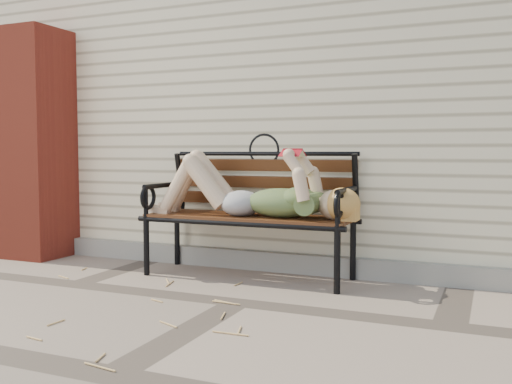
% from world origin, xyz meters
% --- Properties ---
extents(ground, '(80.00, 80.00, 0.00)m').
position_xyz_m(ground, '(0.00, 0.00, 0.00)').
color(ground, gray).
rests_on(ground, ground).
extents(house_wall, '(8.00, 4.00, 3.00)m').
position_xyz_m(house_wall, '(0.00, 3.00, 1.50)').
color(house_wall, '#F4E7BF').
rests_on(house_wall, ground).
extents(foundation_strip, '(8.00, 0.10, 0.15)m').
position_xyz_m(foundation_strip, '(0.00, 0.97, 0.07)').
color(foundation_strip, gray).
rests_on(foundation_strip, ground).
extents(brick_pillar, '(0.50, 0.50, 2.00)m').
position_xyz_m(brick_pillar, '(-2.30, 0.75, 1.00)').
color(brick_pillar, '#A23624').
rests_on(brick_pillar, ground).
extents(garden_bench, '(1.68, 0.67, 1.09)m').
position_xyz_m(garden_bench, '(-0.23, 0.78, 0.61)').
color(garden_bench, black).
rests_on(garden_bench, ground).
extents(reading_woman, '(1.58, 0.36, 0.50)m').
position_xyz_m(reading_woman, '(-0.21, 0.65, 0.65)').
color(reading_woman, '#0A3A4A').
rests_on(reading_woman, ground).
extents(straw_scatter, '(2.61, 1.66, 0.01)m').
position_xyz_m(straw_scatter, '(-1.05, -0.20, 0.01)').
color(straw_scatter, '#E0B36D').
rests_on(straw_scatter, ground).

